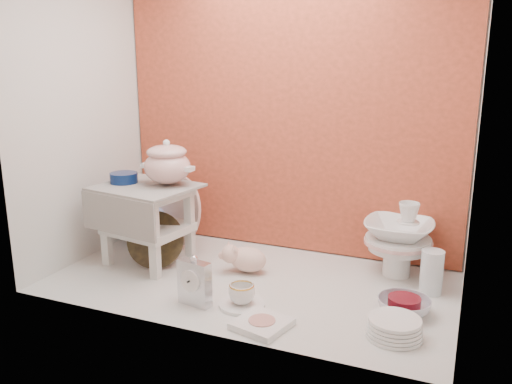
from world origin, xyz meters
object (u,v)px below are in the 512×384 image
soup_tureen (167,162)px  gold_rim_teacup (242,294)px  floral_platter (177,210)px  step_stool (148,225)px  mantel_clock (195,281)px  porcelain_tower (398,239)px  crystal_bowl (404,306)px  plush_pig (248,259)px  blue_white_vase (147,216)px  dinner_plate_stack (394,327)px

soup_tureen → gold_rim_teacup: 0.76m
floral_platter → step_stool: bearing=-86.9°
step_stool → gold_rim_teacup: bearing=-13.6°
mantel_clock → porcelain_tower: porcelain_tower is taller
floral_platter → soup_tureen: bearing=-66.3°
soup_tureen → crystal_bowl: soup_tureen is taller
soup_tureen → crystal_bowl: 1.26m
step_stool → plush_pig: (0.50, 0.08, -0.13)m
floral_platter → plush_pig: size_ratio=1.70×
crystal_bowl → porcelain_tower: (-0.09, 0.39, 0.15)m
floral_platter → blue_white_vase: (-0.18, -0.01, -0.05)m
crystal_bowl → porcelain_tower: 0.42m
blue_white_vase → floral_platter: bearing=4.3°
step_stool → mantel_clock: size_ratio=2.14×
plush_pig → porcelain_tower: 0.71m
gold_rim_teacup → dinner_plate_stack: bearing=-0.9°
gold_rim_teacup → plush_pig: bearing=109.3°
floral_platter → dinner_plate_stack: size_ratio=1.84×
dinner_plate_stack → plush_pig: bearing=154.8°
crystal_bowl → blue_white_vase: bearing=166.2°
step_stool → blue_white_vase: (-0.20, 0.28, -0.06)m
step_stool → porcelain_tower: size_ratio=1.25×
soup_tureen → mantel_clock: 0.65m
plush_pig → porcelain_tower: (0.66, 0.24, 0.11)m
step_stool → crystal_bowl: 1.26m
floral_platter → gold_rim_teacup: size_ratio=3.58×
soup_tureen → gold_rim_teacup: soup_tureen is taller
plush_pig → mantel_clock: bearing=-105.0°
soup_tureen → mantel_clock: soup_tureen is taller
floral_platter → blue_white_vase: 0.19m
gold_rim_teacup → dinner_plate_stack: gold_rim_teacup is taller
dinner_plate_stack → porcelain_tower: size_ratio=0.58×
step_stool → floral_platter: size_ratio=1.18×
step_stool → porcelain_tower: (1.16, 0.32, -0.02)m
gold_rim_teacup → dinner_plate_stack: size_ratio=0.51×
porcelain_tower → floral_platter: bearing=-179.0°
soup_tureen → gold_rim_teacup: (0.53, -0.31, -0.45)m
gold_rim_teacup → crystal_bowl: bearing=16.6°
mantel_clock → dinner_plate_stack: bearing=13.8°
step_stool → gold_rim_teacup: (0.62, -0.26, -0.14)m
blue_white_vase → mantel_clock: 0.87m
step_stool → blue_white_vase: bearing=133.7°
mantel_clock → plush_pig: 0.40m
soup_tureen → plush_pig: soup_tureen is taller
floral_platter → gold_rim_teacup: (0.64, -0.55, -0.13)m
step_stool → mantel_clock: bearing=-27.3°
plush_pig → porcelain_tower: bearing=14.5°
plush_pig → soup_tureen: bearing=177.6°
mantel_clock → porcelain_tower: 0.97m
blue_white_vase → porcelain_tower: (1.36, 0.03, 0.04)m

